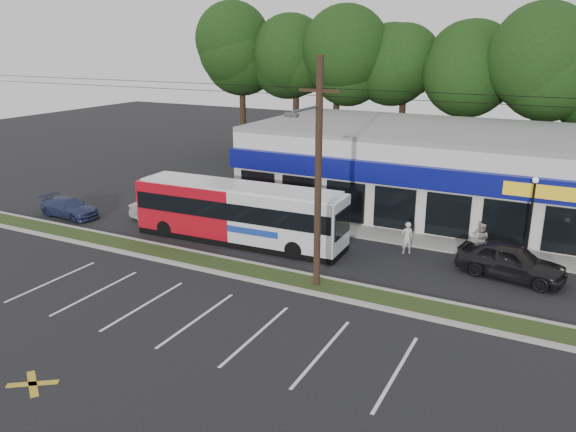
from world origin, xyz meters
The scene contains 15 objects.
ground centered at (0.00, 0.00, 0.00)m, with size 120.00×120.00×0.00m, color black.
grass_strip centered at (0.00, 1.00, 0.06)m, with size 40.00×1.60×0.12m, color #223114.
curb_south centered at (0.00, 0.15, 0.07)m, with size 40.00×0.25×0.14m, color #9E9E93.
curb_north centered at (0.00, 1.85, 0.07)m, with size 40.00×0.25×0.14m, color #9E9E93.
sidewalk centered at (5.00, 9.00, 0.05)m, with size 32.00×2.20×0.10m, color #9E9E93.
strip_mall centered at (5.50, 15.91, 2.65)m, with size 25.00×12.55×5.30m.
utility_pole centered at (2.83, 0.93, 5.41)m, with size 50.00×2.77×10.00m.
lamp_post centered at (11.00, 8.80, 2.67)m, with size 0.30×0.30×4.25m.
tree_line centered at (4.00, 26.00, 8.42)m, with size 46.76×6.76×11.83m.
metrobus centered at (-3.22, 4.50, 1.69)m, with size 11.97×2.95×3.20m.
car_dark centered at (10.56, 6.01, 0.82)m, with size 1.94×4.83×1.65m, color black.
car_silver centered at (-9.00, 5.37, 0.72)m, with size 1.53×4.38×1.44m, color #A9ADB1.
car_blue centered at (-15.07, 3.50, 0.60)m, with size 1.68×4.12×1.20m, color navy.
pedestrian_a centered at (5.43, 6.86, 0.85)m, with size 0.62×0.41×1.70m, color beige.
pedestrian_b centered at (8.83, 8.50, 0.83)m, with size 0.81×0.63×1.66m, color #B4A8A2.
Camera 1 is at (12.41, -20.09, 10.51)m, focal length 35.00 mm.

